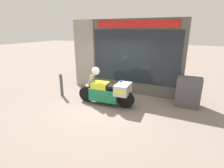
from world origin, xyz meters
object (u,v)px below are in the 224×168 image
Objects in this scene: white_helmet at (96,71)px; utility_cabinet at (188,92)px; paramedic_motorcycle at (109,92)px; street_bollard at (61,85)px.

utility_cabinet is at bearing 20.37° from white_helmet.
paramedic_motorcycle reaches higher than utility_cabinet.
utility_cabinet is at bearing -160.72° from paramedic_motorcycle.
street_bollard is (-2.31, -0.04, -0.02)m from paramedic_motorcycle.
utility_cabinet is 3.71× the size of white_helmet.
paramedic_motorcycle is 2.99m from utility_cabinet.
utility_cabinet is at bearing 13.67° from street_bollard.
paramedic_motorcycle is at bearing 1.08° from street_bollard.
paramedic_motorcycle is 2.02× the size of utility_cabinet.
paramedic_motorcycle is 2.31m from street_bollard.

